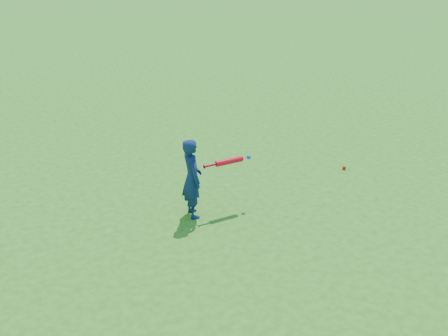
# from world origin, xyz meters

# --- Properties ---
(ground) EXTENTS (80.00, 80.00, 0.00)m
(ground) POSITION_xyz_m (0.00, 0.00, 0.00)
(ground) COLOR #256818
(ground) RESTS_ON ground
(child) EXTENTS (0.31, 0.44, 1.14)m
(child) POSITION_xyz_m (0.01, -0.33, 0.57)
(child) COLOR #10204E
(child) RESTS_ON ground
(ground_ball_red) EXTENTS (0.06, 0.06, 0.06)m
(ground_ball_red) POSITION_xyz_m (2.93, 0.05, 0.03)
(ground_ball_red) COLOR red
(ground_ball_red) RESTS_ON ground
(bat_swing) EXTENTS (0.75, 0.11, 0.08)m
(bat_swing) POSITION_xyz_m (0.59, -0.34, 0.73)
(bat_swing) COLOR red
(bat_swing) RESTS_ON ground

